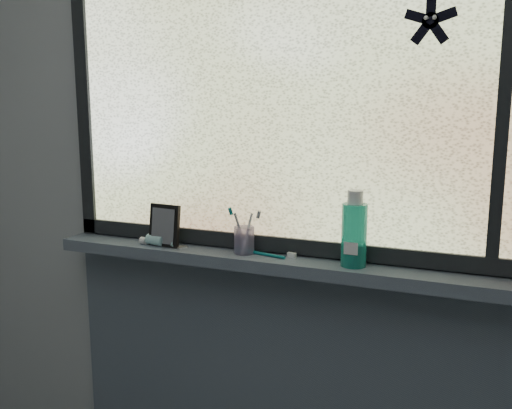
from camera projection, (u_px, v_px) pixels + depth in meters
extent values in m
cube|color=#9EA3A8|center=(293.00, 182.00, 1.81)|extent=(3.00, 0.01, 2.50)
cube|color=#4C5665|center=(284.00, 264.00, 1.79)|extent=(1.62, 0.14, 0.04)
cube|color=#4C5665|center=(288.00, 404.00, 1.94)|extent=(1.62, 0.02, 0.98)
cube|color=silver|center=(291.00, 93.00, 1.74)|extent=(1.50, 0.01, 1.00)
cube|color=black|center=(289.00, 245.00, 1.82)|extent=(1.60, 0.03, 0.05)
cube|color=black|center=(85.00, 93.00, 2.03)|extent=(0.05, 0.03, 1.10)
cube|color=black|center=(505.00, 92.00, 1.51)|extent=(0.03, 0.03, 1.00)
cube|color=black|center=(165.00, 225.00, 1.92)|extent=(0.12, 0.07, 0.14)
cylinder|color=#AC9BCE|center=(244.00, 240.00, 1.84)|extent=(0.09, 0.09, 0.09)
cylinder|color=#22B09A|center=(354.00, 229.00, 1.68)|extent=(0.09, 0.09, 0.19)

